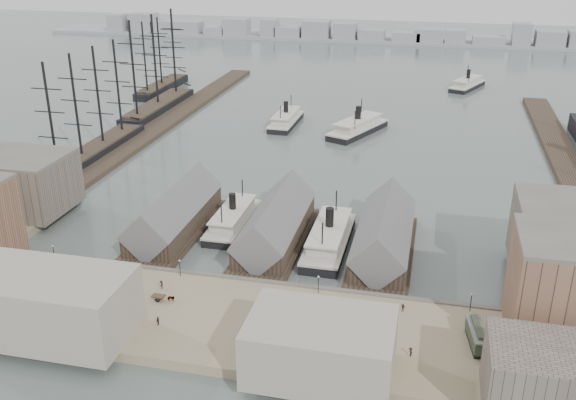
% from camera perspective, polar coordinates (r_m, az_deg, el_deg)
% --- Properties ---
extents(ground, '(900.00, 900.00, 0.00)m').
position_cam_1_polar(ground, '(142.26, -2.77, -6.79)').
color(ground, '#4A5653').
rests_on(ground, ground).
extents(quay, '(180.00, 30.00, 2.00)m').
position_cam_1_polar(quay, '(125.49, -5.30, -10.76)').
color(quay, '#86785A').
rests_on(quay, ground).
extents(seawall, '(180.00, 1.20, 2.30)m').
position_cam_1_polar(seawall, '(137.37, -3.38, -7.41)').
color(seawall, '#59544C').
rests_on(seawall, ground).
extents(west_wharf, '(10.00, 220.00, 1.60)m').
position_cam_1_polar(west_wharf, '(251.50, -11.60, 6.29)').
color(west_wharf, '#2D231C').
rests_on(west_wharf, ground).
extents(east_wharf, '(10.00, 180.00, 1.60)m').
position_cam_1_polar(east_wharf, '(224.19, 23.59, 2.79)').
color(east_wharf, '#2D231C').
rests_on(east_wharf, ground).
extents(ferry_shed_west, '(14.00, 42.00, 12.60)m').
position_cam_1_polar(ferry_shed_west, '(162.46, -10.04, -1.38)').
color(ferry_shed_west, '#2D231C').
rests_on(ferry_shed_west, ground).
extents(ferry_shed_center, '(14.00, 42.00, 12.60)m').
position_cam_1_polar(ferry_shed_center, '(154.61, -1.11, -2.30)').
color(ferry_shed_center, '#2D231C').
rests_on(ferry_shed_center, ground).
extents(ferry_shed_east, '(14.00, 42.00, 12.60)m').
position_cam_1_polar(ferry_shed_east, '(150.90, 8.52, -3.22)').
color(ferry_shed_east, '#2D231C').
rests_on(ferry_shed_east, ground).
extents(warehouse_west_back, '(26.00, 20.00, 14.00)m').
position_cam_1_polar(warehouse_west_back, '(182.86, -22.82, 1.38)').
color(warehouse_west_back, '#60564C').
rests_on(warehouse_west_back, west_land).
extents(street_bldg_center, '(24.00, 16.00, 10.00)m').
position_cam_1_polar(street_bldg_center, '(108.32, 2.90, -12.90)').
color(street_bldg_center, gray).
rests_on(street_bldg_center, quay).
extents(street_bldg_west, '(30.00, 16.00, 12.00)m').
position_cam_1_polar(street_bldg_west, '(124.87, -20.56, -8.68)').
color(street_bldg_west, gray).
rests_on(street_bldg_west, quay).
extents(street_bldg_east, '(18.00, 14.00, 11.00)m').
position_cam_1_polar(street_bldg_east, '(108.09, 22.00, -14.56)').
color(street_bldg_east, '#60564C').
rests_on(street_bldg_east, quay).
extents(lamp_post_far_w, '(0.44, 0.44, 3.92)m').
position_cam_1_polar(lamp_post_far_w, '(152.14, -20.14, -4.20)').
color(lamp_post_far_w, black).
rests_on(lamp_post_far_w, quay).
extents(lamp_post_near_w, '(0.44, 0.44, 3.92)m').
position_cam_1_polar(lamp_post_near_w, '(138.77, -9.61, -5.70)').
color(lamp_post_near_w, black).
rests_on(lamp_post_near_w, quay).
extents(lamp_post_near_e, '(0.44, 0.44, 3.92)m').
position_cam_1_polar(lamp_post_near_e, '(131.02, 2.72, -7.21)').
color(lamp_post_near_e, black).
rests_on(lamp_post_near_e, quay).
extents(lamp_post_far_e, '(0.44, 0.44, 3.92)m').
position_cam_1_polar(lamp_post_far_e, '(129.91, 15.98, -8.45)').
color(lamp_post_far_e, black).
rests_on(lamp_post_far_e, quay).
extents(far_shore, '(500.00, 40.00, 15.72)m').
position_cam_1_polar(far_shore, '(459.24, 8.70, 14.21)').
color(far_shore, gray).
rests_on(far_shore, ground).
extents(ferry_docked_west, '(8.06, 26.86, 9.59)m').
position_cam_1_polar(ferry_docked_west, '(164.90, -4.91, -1.63)').
color(ferry_docked_west, black).
rests_on(ferry_docked_west, ground).
extents(ferry_docked_east, '(9.05, 30.18, 10.78)m').
position_cam_1_polar(ferry_docked_east, '(153.83, 3.68, -3.35)').
color(ferry_docked_east, black).
rests_on(ferry_docked_east, ground).
extents(ferry_open_near, '(8.78, 28.04, 9.97)m').
position_cam_1_polar(ferry_open_near, '(252.66, -0.19, 7.19)').
color(ferry_open_near, black).
rests_on(ferry_open_near, ground).
extents(ferry_open_mid, '(20.71, 32.26, 11.10)m').
position_cam_1_polar(ferry_open_mid, '(242.96, 6.22, 6.49)').
color(ferry_open_mid, black).
rests_on(ferry_open_mid, ground).
extents(ferry_open_far, '(18.19, 28.60, 9.83)m').
position_cam_1_polar(ferry_open_far, '(325.85, 15.66, 9.91)').
color(ferry_open_far, black).
rests_on(ferry_open_far, ground).
extents(sailing_ship_near, '(8.77, 60.45, 36.07)m').
position_cam_1_polar(sailing_ship_near, '(223.73, -16.92, 4.20)').
color(sailing_ship_near, black).
rests_on(sailing_ship_near, ground).
extents(sailing_ship_mid, '(9.74, 56.26, 40.03)m').
position_cam_1_polar(sailing_ship_mid, '(276.33, -11.45, 8.22)').
color(sailing_ship_mid, black).
rests_on(sailing_ship_mid, ground).
extents(sailing_ship_far, '(8.29, 46.04, 34.07)m').
position_cam_1_polar(sailing_ship_far, '(315.63, -11.13, 9.95)').
color(sailing_ship_far, black).
rests_on(sailing_ship_far, ground).
extents(tram, '(3.92, 9.82, 3.40)m').
position_cam_1_polar(tram, '(121.07, 16.40, -11.54)').
color(tram, black).
rests_on(tram, quay).
extents(horse_cart_left, '(4.90, 2.86, 1.72)m').
position_cam_1_polar(horse_cart_left, '(138.87, -17.72, -7.40)').
color(horse_cart_left, black).
rests_on(horse_cart_left, quay).
extents(horse_cart_center, '(4.79, 1.62, 1.43)m').
position_cam_1_polar(horse_cart_center, '(131.30, -10.77, -8.54)').
color(horse_cart_center, black).
rests_on(horse_cart_center, quay).
extents(horse_cart_right, '(4.78, 2.75, 1.51)m').
position_cam_1_polar(horse_cart_right, '(120.95, 6.46, -11.22)').
color(horse_cart_right, black).
rests_on(horse_cart_right, quay).
extents(pedestrian_0, '(0.66, 0.77, 1.80)m').
position_cam_1_polar(pedestrian_0, '(154.25, -23.12, -5.06)').
color(pedestrian_0, black).
rests_on(pedestrian_0, quay).
extents(pedestrian_1, '(1.08, 1.10, 1.79)m').
position_cam_1_polar(pedestrian_1, '(136.99, -20.09, -8.16)').
color(pedestrian_1, black).
rests_on(pedestrian_1, quay).
extents(pedestrian_2, '(0.74, 1.21, 1.80)m').
position_cam_1_polar(pedestrian_2, '(135.77, -11.18, -7.39)').
color(pedestrian_2, black).
rests_on(pedestrian_2, quay).
extents(pedestrian_3, '(0.49, 1.05, 1.75)m').
position_cam_1_polar(pedestrian_3, '(124.44, -11.48, -10.46)').
color(pedestrian_3, black).
rests_on(pedestrian_3, quay).
extents(pedestrian_4, '(0.96, 0.79, 1.70)m').
position_cam_1_polar(pedestrian_4, '(128.96, -1.81, -8.68)').
color(pedestrian_4, black).
rests_on(pedestrian_4, quay).
extents(pedestrian_5, '(0.52, 0.65, 1.60)m').
position_cam_1_polar(pedestrian_5, '(121.84, -0.47, -10.77)').
color(pedestrian_5, black).
rests_on(pedestrian_5, quay).
extents(pedestrian_6, '(0.82, 0.93, 1.63)m').
position_cam_1_polar(pedestrian_6, '(124.80, 4.91, -9.96)').
color(pedestrian_6, black).
rests_on(pedestrian_6, quay).
extents(pedestrian_7, '(1.09, 1.29, 1.74)m').
position_cam_1_polar(pedestrian_7, '(116.02, 10.83, -13.12)').
color(pedestrian_7, black).
rests_on(pedestrian_7, quay).
extents(pedestrian_8, '(1.05, 0.85, 1.66)m').
position_cam_1_polar(pedestrian_8, '(127.94, 10.17, -9.36)').
color(pedestrian_8, black).
rests_on(pedestrian_8, quay).
extents(pedestrian_9, '(0.88, 0.66, 1.62)m').
position_cam_1_polar(pedestrian_9, '(121.23, 17.40, -12.15)').
color(pedestrian_9, black).
rests_on(pedestrian_9, quay).
extents(pedestrian_10, '(0.52, 0.67, 1.72)m').
position_cam_1_polar(pedestrian_10, '(134.37, -14.29, -8.05)').
color(pedestrian_10, black).
rests_on(pedestrian_10, quay).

